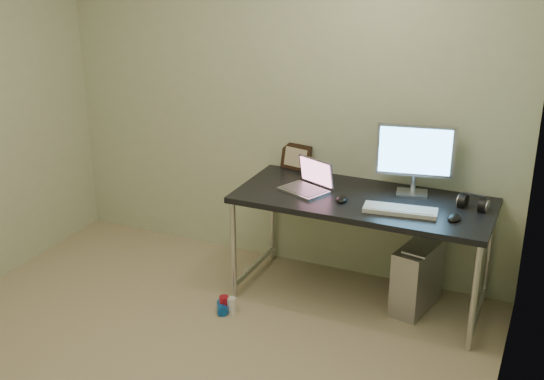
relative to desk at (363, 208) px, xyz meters
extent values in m
cube|color=beige|center=(-0.75, 0.37, 0.57)|extent=(3.50, 0.02, 2.50)
cube|color=beige|center=(1.00, -1.38, 0.57)|extent=(0.02, 3.50, 2.50)
cube|color=black|center=(0.00, 0.00, 0.05)|extent=(1.68, 0.73, 0.04)
cylinder|color=silver|center=(-0.80, -0.33, -0.32)|extent=(0.04, 0.04, 0.71)
cylinder|color=silver|center=(-0.80, 0.33, -0.32)|extent=(0.04, 0.04, 0.71)
cylinder|color=silver|center=(0.80, -0.33, -0.32)|extent=(0.04, 0.04, 0.71)
cylinder|color=silver|center=(0.80, 0.33, -0.32)|extent=(0.04, 0.04, 0.71)
cylinder|color=silver|center=(-0.80, 0.00, -0.60)|extent=(0.04, 0.65, 0.04)
cylinder|color=silver|center=(0.80, 0.00, -0.60)|extent=(0.04, 0.65, 0.04)
cube|color=#ABABB0|center=(0.39, 0.04, -0.45)|extent=(0.28, 0.47, 0.46)
cylinder|color=#B9B9C1|center=(0.39, -0.14, -0.20)|extent=(0.16, 0.06, 0.02)
cylinder|color=#B9B9C1|center=(0.39, 0.23, -0.20)|extent=(0.16, 0.06, 0.02)
cylinder|color=black|center=(0.34, 0.32, -0.28)|extent=(0.01, 0.16, 0.69)
cylinder|color=black|center=(0.43, 0.30, -0.30)|extent=(0.02, 0.11, 0.71)
cylinder|color=#AF1021|center=(-0.77, -0.54, -0.62)|extent=(0.08, 0.08, 0.11)
cylinder|color=white|center=(-0.72, -0.53, -0.62)|extent=(0.08, 0.08, 0.11)
cylinder|color=#0E50B8|center=(-0.78, -0.55, -0.64)|extent=(0.13, 0.15, 0.07)
cube|color=#B9B9C1|center=(-0.40, -0.05, 0.08)|extent=(0.36, 0.31, 0.02)
cube|color=slate|center=(-0.40, -0.05, 0.09)|extent=(0.31, 0.27, 0.00)
cube|color=gray|center=(-0.35, 0.06, 0.19)|extent=(0.29, 0.16, 0.19)
cube|color=#794556|center=(-0.35, 0.05, 0.19)|extent=(0.26, 0.14, 0.17)
cube|color=#B9B9C1|center=(0.27, 0.20, 0.08)|extent=(0.23, 0.18, 0.01)
cylinder|color=#B9B9C1|center=(0.27, 0.22, 0.14)|extent=(0.03, 0.03, 0.11)
cube|color=#B9B9C1|center=(0.27, 0.21, 0.38)|extent=(0.50, 0.13, 0.35)
cube|color=#56ADED|center=(0.27, 0.19, 0.38)|extent=(0.45, 0.09, 0.30)
cube|color=silver|center=(0.28, -0.14, 0.09)|extent=(0.47, 0.21, 0.03)
ellipsoid|color=black|center=(0.61, -0.12, 0.10)|extent=(0.08, 0.12, 0.04)
ellipsoid|color=black|center=(-0.11, -0.11, 0.09)|extent=(0.09, 0.13, 0.04)
cylinder|color=black|center=(0.62, 0.11, 0.11)|extent=(0.06, 0.11, 0.11)
cylinder|color=black|center=(0.75, 0.11, 0.11)|extent=(0.06, 0.11, 0.11)
cube|color=black|center=(0.68, 0.11, 0.16)|extent=(0.14, 0.04, 0.01)
cube|color=black|center=(-0.62, 0.34, 0.17)|extent=(0.25, 0.12, 0.20)
cylinder|color=silver|center=(-0.42, 0.24, 0.12)|extent=(0.01, 0.01, 0.09)
cylinder|color=silver|center=(-0.42, 0.24, 0.17)|extent=(0.04, 0.03, 0.04)
camera|label=1|loc=(1.15, -4.03, 1.72)|focal=45.00mm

